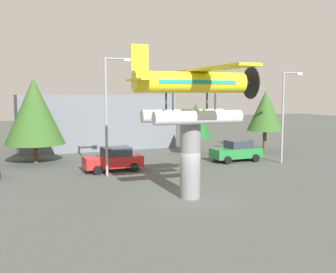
{
  "coord_description": "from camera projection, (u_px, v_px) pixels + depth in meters",
  "views": [
    {
      "loc": [
        -9.67,
        -19.21,
        5.66
      ],
      "look_at": [
        0.0,
        3.0,
        3.06
      ],
      "focal_mm": 43.32,
      "sensor_mm": 36.0,
      "label": 1
    }
  ],
  "objects": [
    {
      "name": "ground_plane",
      "position": [
        190.0,
        198.0,
        21.96
      ],
      "size": [
        140.0,
        140.0,
        0.0
      ],
      "primitive_type": "plane",
      "color": "#4C514C"
    },
    {
      "name": "display_pedestal",
      "position": [
        190.0,
        161.0,
        21.74
      ],
      "size": [
        1.1,
        1.1,
        4.08
      ],
      "primitive_type": "cylinder",
      "color": "slate",
      "rests_on": "ground"
    },
    {
      "name": "floatplane_monument",
      "position": [
        193.0,
        91.0,
        21.39
      ],
      "size": [
        6.96,
        10.44,
        4.0
      ],
      "rotation": [
        0.0,
        0.0,
        -0.05
      ],
      "color": "silver",
      "rests_on": "display_pedestal"
    },
    {
      "name": "car_mid_red",
      "position": [
        114.0,
        159.0,
        29.43
      ],
      "size": [
        4.2,
        2.02,
        1.76
      ],
      "rotation": [
        0.0,
        0.0,
        3.14
      ],
      "color": "red",
      "rests_on": "ground"
    },
    {
      "name": "car_far_green",
      "position": [
        237.0,
        151.0,
        33.67
      ],
      "size": [
        4.2,
        2.02,
        1.76
      ],
      "rotation": [
        0.0,
        0.0,
        3.14
      ],
      "color": "#237A38",
      "rests_on": "ground"
    },
    {
      "name": "streetlight_primary",
      "position": [
        109.0,
        108.0,
        27.3
      ],
      "size": [
        1.84,
        0.28,
        8.06
      ],
      "color": "gray",
      "rests_on": "ground"
    },
    {
      "name": "streetlight_secondary",
      "position": [
        285.0,
        110.0,
        32.57
      ],
      "size": [
        1.84,
        0.28,
        7.38
      ],
      "color": "gray",
      "rests_on": "ground"
    },
    {
      "name": "storefront_building",
      "position": [
        96.0,
        121.0,
        41.78
      ],
      "size": [
        15.48,
        5.81,
        5.51
      ],
      "primitive_type": "cube",
      "color": "slate",
      "rests_on": "ground"
    },
    {
      "name": "tree_east",
      "position": [
        34.0,
        111.0,
        32.54
      ],
      "size": [
        4.79,
        4.79,
        6.87
      ],
      "color": "brown",
      "rests_on": "ground"
    },
    {
      "name": "tree_center_back",
      "position": [
        196.0,
        121.0,
        37.24
      ],
      "size": [
        2.9,
        2.9,
        4.75
      ],
      "color": "brown",
      "rests_on": "ground"
    },
    {
      "name": "tree_far_east",
      "position": [
        265.0,
        111.0,
        38.85
      ],
      "size": [
        3.45,
        3.45,
        5.9
      ],
      "color": "brown",
      "rests_on": "ground"
    }
  ]
}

